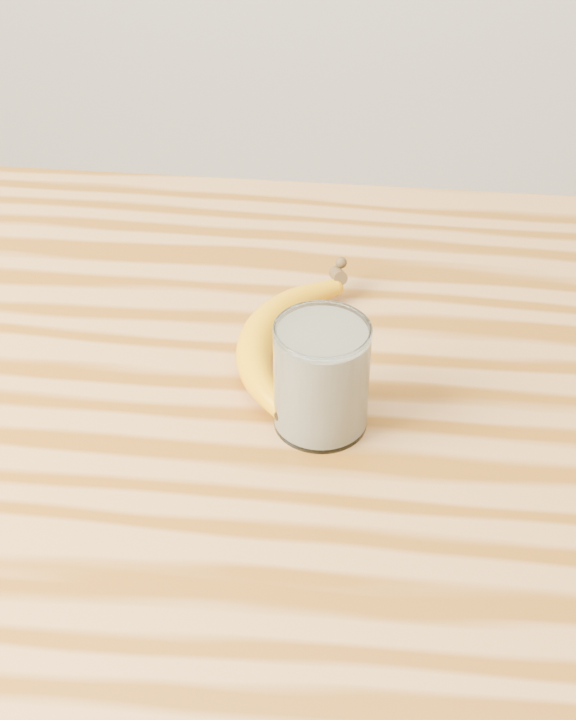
# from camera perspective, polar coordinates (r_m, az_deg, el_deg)

# --- Properties ---
(table) EXTENTS (1.20, 0.80, 0.90)m
(table) POSITION_cam_1_polar(r_m,az_deg,el_deg) (1.04, 2.10, -6.86)
(table) COLOR #A5703B
(table) RESTS_ON ground
(smoothie_glass) EXTENTS (0.08, 0.08, 0.11)m
(smoothie_glass) POSITION_cam_1_polar(r_m,az_deg,el_deg) (0.88, 1.91, -0.98)
(smoothie_glass) COLOR white
(smoothie_glass) RESTS_ON table
(banana) EXTENTS (0.16, 0.32, 0.04)m
(banana) POSITION_cam_1_polar(r_m,az_deg,el_deg) (0.99, -1.71, 1.41)
(banana) COLOR #CF8707
(banana) RESTS_ON table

